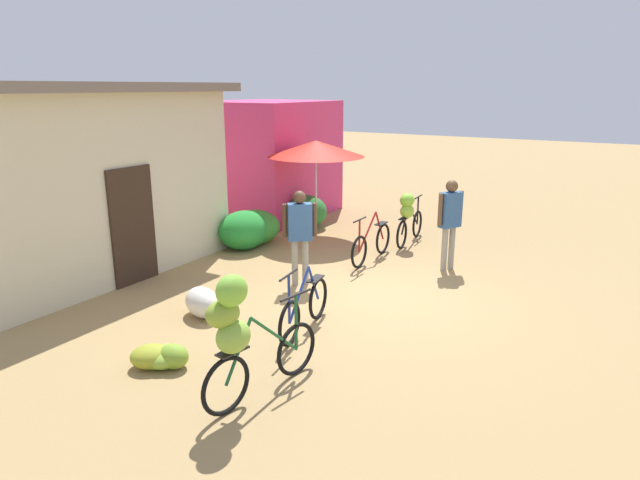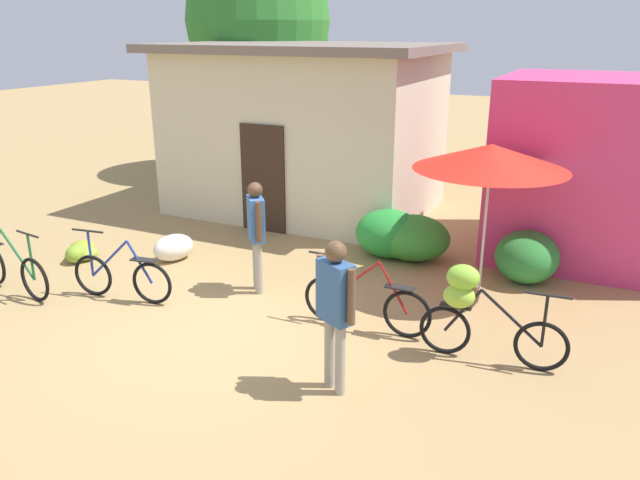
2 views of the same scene
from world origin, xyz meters
name	(u,v)px [view 1 (image 1 of 2)]	position (x,y,z in m)	size (l,w,h in m)	color
ground_plane	(371,295)	(0.00, 0.00, 0.00)	(60.00, 60.00, 0.00)	#A38452
building_low	(62,177)	(-1.50, 5.53, 1.70)	(5.51, 3.98, 3.36)	beige
shop_pink	(267,158)	(4.11, 5.05, 1.46)	(3.20, 2.80, 2.93)	#D53872
hedge_bush_front_left	(244,230)	(1.09, 3.47, 0.40)	(1.14, 0.97, 0.80)	#258E32
hedge_bush_front_right	(253,227)	(1.49, 3.53, 0.37)	(1.20, 1.10, 0.73)	#32862B
hedge_bush_mid	(306,211)	(3.32, 3.34, 0.39)	(0.94, 1.02, 0.79)	#2A7C34
market_umbrella	(316,149)	(2.76, 2.72, 1.97)	(2.14, 2.14, 2.15)	beige
bicycle_leftmost	(240,331)	(-3.63, -0.25, 0.86)	(1.71, 0.46, 1.51)	black
bicycle_near_pile	(304,308)	(-1.71, 0.20, 0.34)	(1.56, 0.28, 0.99)	black
bicycle_center_loaded	(371,243)	(1.71, 0.83, 0.35)	(1.71, 0.14, 0.95)	black
bicycle_by_shop	(408,215)	(3.09, 0.64, 0.67)	(1.67, 0.36, 1.15)	black
banana_pile_on_ground	(161,357)	(-3.48, 1.14, 0.13)	(0.75, 0.77, 0.30)	#77AF26
produce_sack	(202,302)	(-2.05, 1.76, 0.22)	(0.70, 0.44, 0.44)	silver
person_vendor	(450,215)	(1.93, -0.62, 1.03)	(0.52, 0.36, 1.68)	gray
person_bystander	(300,228)	(-0.15, 1.28, 1.00)	(0.41, 0.46, 1.63)	gray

